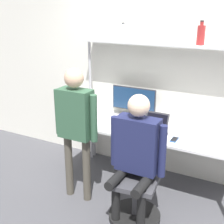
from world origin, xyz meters
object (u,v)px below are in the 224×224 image
(bottle_red, at_px, (201,35))
(bottle_clear, at_px, (123,33))
(office_chair, at_px, (136,193))
(cell_phone, at_px, (174,139))
(monitor, at_px, (134,101))
(person_seated, at_px, (136,149))
(person_standing, at_px, (76,119))
(laptop, at_px, (155,129))

(bottle_red, bearing_deg, bottle_clear, 180.00)
(office_chair, distance_m, bottle_clear, 1.94)
(cell_phone, relative_size, office_chair, 0.16)
(monitor, distance_m, cell_phone, 0.86)
(cell_phone, height_order, bottle_clear, bottle_clear)
(person_seated, distance_m, person_standing, 0.78)
(person_standing, distance_m, bottle_red, 1.68)
(person_seated, xyz_separation_m, bottle_clear, (-0.65, 1.00, 1.03))
(person_standing, bearing_deg, laptop, 37.29)
(person_seated, bearing_deg, cell_phone, 68.94)
(person_seated, distance_m, bottle_red, 1.48)
(cell_phone, bearing_deg, bottle_clear, 153.93)
(bottle_red, bearing_deg, person_seated, -107.64)
(person_seated, bearing_deg, bottle_clear, 122.91)
(monitor, bearing_deg, bottle_red, -1.05)
(person_standing, bearing_deg, cell_phone, 27.34)
(office_chair, bearing_deg, bottle_clear, 123.93)
(laptop, distance_m, bottle_clear, 1.27)
(laptop, xyz_separation_m, cell_phone, (0.25, -0.05, -0.06))
(person_seated, relative_size, bottle_red, 5.19)
(office_chair, bearing_deg, person_seated, -83.53)
(laptop, height_order, cell_phone, laptop)
(cell_phone, relative_size, bottle_red, 0.56)
(laptop, relative_size, office_chair, 0.30)
(monitor, height_order, office_chair, monitor)
(office_chair, relative_size, bottle_red, 3.51)
(office_chair, bearing_deg, monitor, 116.47)
(cell_phone, bearing_deg, laptop, 169.14)
(laptop, distance_m, person_seated, 0.62)
(bottle_red, height_order, bottle_clear, bottle_red)
(monitor, xyz_separation_m, bottle_clear, (-0.16, -0.01, 0.87))
(laptop, relative_size, cell_phone, 1.89)
(cell_phone, relative_size, person_standing, 0.10)
(cell_phone, bearing_deg, office_chair, -113.18)
(office_chair, bearing_deg, laptop, 92.63)
(office_chair, bearing_deg, bottle_red, 71.30)
(bottle_red, bearing_deg, office_chair, -108.70)
(person_standing, relative_size, bottle_clear, 7.19)
(monitor, xyz_separation_m, person_standing, (-0.28, -0.95, 0.01))
(laptop, xyz_separation_m, person_standing, (-0.73, -0.56, 0.17))
(bottle_clear, bearing_deg, office_chair, -56.07)
(monitor, relative_size, person_standing, 0.39)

